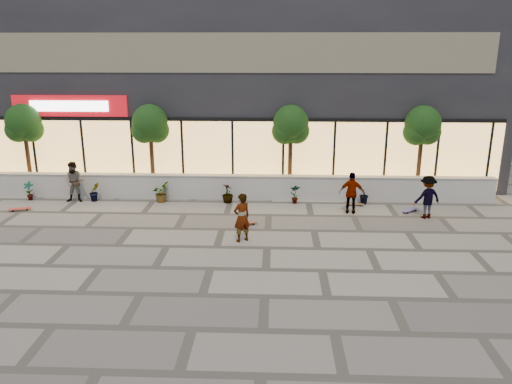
{
  "coord_description": "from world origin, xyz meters",
  "views": [
    {
      "loc": [
        1.88,
        -13.31,
        6.25
      ],
      "look_at": [
        1.2,
        3.61,
        1.3
      ],
      "focal_mm": 35.0,
      "sensor_mm": 36.0,
      "label": 1
    }
  ],
  "objects_px": {
    "tree_west": "(24,125)",
    "skater_center": "(242,218)",
    "skater_left": "(75,182)",
    "tree_mideast": "(291,127)",
    "skateboard_left": "(20,209)",
    "skateboard_right_far": "(410,210)",
    "tree_midwest": "(150,126)",
    "skateboard_center": "(246,223)",
    "skateboard_right_near": "(355,204)",
    "tree_east": "(422,128)",
    "skater_right_far": "(427,197)",
    "skater_right_near": "(352,193)"
  },
  "relations": [
    {
      "from": "skater_right_far",
      "to": "tree_midwest",
      "type": "bearing_deg",
      "value": -31.68
    },
    {
      "from": "tree_west",
      "to": "tree_mideast",
      "type": "height_order",
      "value": "same"
    },
    {
      "from": "skater_right_near",
      "to": "skateboard_right_far",
      "type": "xyz_separation_m",
      "value": [
        2.36,
        0.26,
        -0.74
      ]
    },
    {
      "from": "skateboard_center",
      "to": "skateboard_right_near",
      "type": "bearing_deg",
      "value": -0.13
    },
    {
      "from": "tree_midwest",
      "to": "skater_right_far",
      "type": "xyz_separation_m",
      "value": [
        11.09,
        -2.87,
        -2.16
      ]
    },
    {
      "from": "tree_mideast",
      "to": "skateboard_right_near",
      "type": "bearing_deg",
      "value": -29.74
    },
    {
      "from": "skateboard_center",
      "to": "skater_left",
      "type": "bearing_deg",
      "value": 129.8
    },
    {
      "from": "tree_mideast",
      "to": "tree_east",
      "type": "xyz_separation_m",
      "value": [
        5.5,
        0.0,
        0.0
      ]
    },
    {
      "from": "skater_right_far",
      "to": "skateboard_center",
      "type": "height_order",
      "value": "skater_right_far"
    },
    {
      "from": "tree_mideast",
      "to": "skater_left",
      "type": "bearing_deg",
      "value": -171.1
    },
    {
      "from": "tree_west",
      "to": "tree_midwest",
      "type": "height_order",
      "value": "same"
    },
    {
      "from": "tree_midwest",
      "to": "tree_east",
      "type": "height_order",
      "value": "same"
    },
    {
      "from": "tree_west",
      "to": "skateboard_right_near",
      "type": "distance_m",
      "value": 14.5
    },
    {
      "from": "tree_mideast",
      "to": "skater_right_far",
      "type": "relative_size",
      "value": 2.38
    },
    {
      "from": "tree_mideast",
      "to": "skater_right_far",
      "type": "bearing_deg",
      "value": -29.44
    },
    {
      "from": "tree_mideast",
      "to": "skateboard_right_near",
      "type": "xyz_separation_m",
      "value": [
        2.63,
        -1.5,
        -2.91
      ]
    },
    {
      "from": "tree_west",
      "to": "skater_center",
      "type": "xyz_separation_m",
      "value": [
        9.78,
        -5.5,
        -2.16
      ]
    },
    {
      "from": "tree_west",
      "to": "skater_left",
      "type": "relative_size",
      "value": 2.29
    },
    {
      "from": "skateboard_right_near",
      "to": "skateboard_right_far",
      "type": "bearing_deg",
      "value": -14.39
    },
    {
      "from": "tree_midwest",
      "to": "skater_right_far",
      "type": "relative_size",
      "value": 2.38
    },
    {
      "from": "skateboard_left",
      "to": "skateboard_right_near",
      "type": "bearing_deg",
      "value": -13.46
    },
    {
      "from": "skater_center",
      "to": "skateboard_left",
      "type": "height_order",
      "value": "skater_center"
    },
    {
      "from": "tree_midwest",
      "to": "skateboard_center",
      "type": "distance_m",
      "value": 6.58
    },
    {
      "from": "tree_west",
      "to": "skateboard_center",
      "type": "relative_size",
      "value": 4.65
    },
    {
      "from": "tree_mideast",
      "to": "skateboard_right_near",
      "type": "relative_size",
      "value": 5.24
    },
    {
      "from": "tree_mideast",
      "to": "tree_west",
      "type": "bearing_deg",
      "value": 180.0
    },
    {
      "from": "skater_left",
      "to": "skateboard_center",
      "type": "bearing_deg",
      "value": -25.74
    },
    {
      "from": "skater_center",
      "to": "skater_right_near",
      "type": "xyz_separation_m",
      "value": [
        4.05,
        3.05,
        -0.01
      ]
    },
    {
      "from": "tree_west",
      "to": "skater_center",
      "type": "distance_m",
      "value": 11.43
    },
    {
      "from": "tree_west",
      "to": "tree_east",
      "type": "xyz_separation_m",
      "value": [
        17.0,
        0.0,
        0.0
      ]
    },
    {
      "from": "skateboard_left",
      "to": "skater_left",
      "type": "bearing_deg",
      "value": 17.08
    },
    {
      "from": "skater_left",
      "to": "skater_right_far",
      "type": "distance_m",
      "value": 14.11
    },
    {
      "from": "skater_right_near",
      "to": "tree_midwest",
      "type": "bearing_deg",
      "value": -4.83
    },
    {
      "from": "skateboard_center",
      "to": "skateboard_left",
      "type": "xyz_separation_m",
      "value": [
        -9.06,
        1.34,
        -0.0
      ]
    },
    {
      "from": "skater_left",
      "to": "skater_right_far",
      "type": "xyz_separation_m",
      "value": [
        14.03,
        -1.47,
        -0.03
      ]
    },
    {
      "from": "tree_midwest",
      "to": "tree_mideast",
      "type": "height_order",
      "value": "same"
    },
    {
      "from": "tree_west",
      "to": "skateboard_right_far",
      "type": "bearing_deg",
      "value": -7.72
    },
    {
      "from": "tree_midwest",
      "to": "skateboard_right_far",
      "type": "distance_m",
      "value": 11.29
    },
    {
      "from": "skater_left",
      "to": "skateboard_center",
      "type": "relative_size",
      "value": 2.03
    },
    {
      "from": "skater_left",
      "to": "skateboard_right_near",
      "type": "height_order",
      "value": "skater_left"
    },
    {
      "from": "skater_center",
      "to": "skateboard_right_near",
      "type": "distance_m",
      "value": 5.95
    },
    {
      "from": "skater_right_near",
      "to": "skateboard_right_far",
      "type": "relative_size",
      "value": 2.06
    },
    {
      "from": "skateboard_right_far",
      "to": "skater_right_far",
      "type": "bearing_deg",
      "value": -97.92
    },
    {
      "from": "skater_center",
      "to": "skateboard_right_far",
      "type": "bearing_deg",
      "value": 173.49
    },
    {
      "from": "skater_center",
      "to": "skateboard_right_far",
      "type": "relative_size",
      "value": 2.08
    },
    {
      "from": "tree_west",
      "to": "skater_center",
      "type": "bearing_deg",
      "value": -29.36
    },
    {
      "from": "skater_center",
      "to": "tree_mideast",
      "type": "bearing_deg",
      "value": -141.16
    },
    {
      "from": "tree_east",
      "to": "tree_mideast",
      "type": "bearing_deg",
      "value": 180.0
    },
    {
      "from": "skater_center",
      "to": "skateboard_center",
      "type": "xyz_separation_m",
      "value": [
        0.05,
        1.49,
        -0.74
      ]
    },
    {
      "from": "tree_west",
      "to": "skater_right_near",
      "type": "relative_size",
      "value": 2.39
    }
  ]
}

